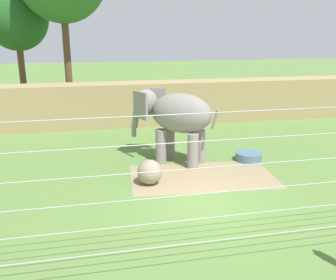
# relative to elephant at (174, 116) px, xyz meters

# --- Properties ---
(ground_plane) EXTENTS (120.00, 120.00, 0.00)m
(ground_plane) POSITION_rel_elephant_xyz_m (0.03, -4.31, -1.98)
(ground_plane) COLOR #5B7F3D
(dirt_patch) EXTENTS (5.67, 3.50, 0.01)m
(dirt_patch) POSITION_rel_elephant_xyz_m (0.66, -1.97, -1.98)
(dirt_patch) COLOR #937F5B
(dirt_patch) RESTS_ON ground
(embankment_wall) EXTENTS (36.00, 1.80, 2.47)m
(embankment_wall) POSITION_rel_elephant_xyz_m (0.03, 6.98, -0.75)
(embankment_wall) COLOR tan
(embankment_wall) RESTS_ON ground
(elephant) EXTENTS (3.50, 3.20, 2.99)m
(elephant) POSITION_rel_elephant_xyz_m (0.00, 0.00, 0.00)
(elephant) COLOR gray
(elephant) RESTS_ON ground
(enrichment_ball) EXTENTS (0.90, 0.90, 0.90)m
(enrichment_ball) POSITION_rel_elephant_xyz_m (-1.42, -2.23, -1.53)
(enrichment_ball) COLOR gray
(enrichment_ball) RESTS_ON ground
(cable_fence) EXTENTS (12.36, 0.22, 3.85)m
(cable_fence) POSITION_rel_elephant_xyz_m (0.03, -7.50, -0.04)
(cable_fence) COLOR brown
(cable_fence) RESTS_ON ground
(water_tub) EXTENTS (1.10, 1.10, 0.35)m
(water_tub) POSITION_rel_elephant_xyz_m (3.14, -0.59, -1.80)
(water_tub) COLOR slate
(water_tub) RESTS_ON ground
(tree_left_of_centre) EXTENTS (4.19, 4.19, 8.43)m
(tree_left_of_centre) POSITION_rel_elephant_xyz_m (-7.83, 13.36, 4.20)
(tree_left_of_centre) COLOR brown
(tree_left_of_centre) RESTS_ON ground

